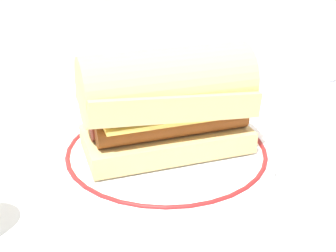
% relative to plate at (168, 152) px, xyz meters
% --- Properties ---
extents(ground_plane, '(1.50, 1.50, 0.00)m').
position_rel_plate_xyz_m(ground_plane, '(-0.00, -0.02, -0.01)').
color(ground_plane, silver).
extents(plate, '(0.27, 0.27, 0.01)m').
position_rel_plate_xyz_m(plate, '(0.00, 0.00, 0.00)').
color(plate, white).
rests_on(plate, ground_plane).
extents(sausage_sandwich, '(0.21, 0.12, 0.13)m').
position_rel_plate_xyz_m(sausage_sandwich, '(-0.00, -0.00, 0.07)').
color(sausage_sandwich, '#D8B874').
rests_on(sausage_sandwich, plate).
extents(salt_shaker, '(0.03, 0.03, 0.08)m').
position_rel_plate_xyz_m(salt_shaker, '(0.26, 0.09, 0.03)').
color(salt_shaker, white).
rests_on(salt_shaker, ground_plane).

